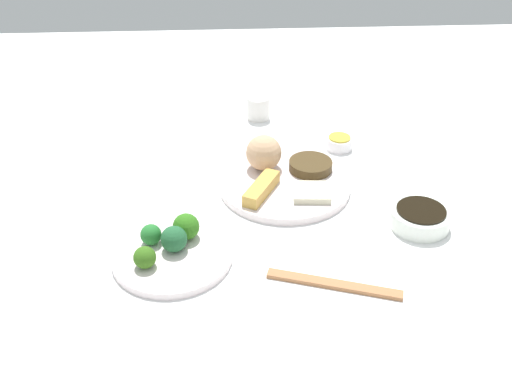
{
  "coord_description": "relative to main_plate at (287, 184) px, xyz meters",
  "views": [
    {
      "loc": [
        1.03,
        -0.12,
        0.71
      ],
      "look_at": [
        0.04,
        -0.07,
        0.06
      ],
      "focal_mm": 41.85,
      "sensor_mm": 36.0,
      "label": 1
    }
  ],
  "objects": [
    {
      "name": "rice_scoop",
      "position": [
        -0.06,
        -0.05,
        0.05
      ],
      "size": [
        0.08,
        0.08,
        0.08
      ],
      "primitive_type": "sphere",
      "color": "tan",
      "rests_on": "main_plate"
    },
    {
      "name": "teacup",
      "position": [
        -0.34,
        -0.04,
        0.02
      ],
      "size": [
        0.06,
        0.06,
        0.06
      ],
      "primitive_type": "cylinder",
      "color": "white",
      "rests_on": "tabletop"
    },
    {
      "name": "sauce_ramekin_hot_mustard",
      "position": [
        -0.16,
        0.14,
        0.01
      ],
      "size": [
        0.06,
        0.06,
        0.03
      ],
      "primitive_type": "cylinder",
      "color": "white",
      "rests_on": "tabletop"
    },
    {
      "name": "tabletop",
      "position": [
        0.03,
        -0.0,
        -0.02
      ],
      "size": [
        2.2,
        2.2,
        0.02
      ],
      "primitive_type": "cube",
      "color": "white",
      "rests_on": "ground"
    },
    {
      "name": "chopsticks_pair",
      "position": [
        0.31,
        0.05,
        -0.0
      ],
      "size": [
        0.09,
        0.23,
        0.01
      ],
      "primitive_type": "cube",
      "rotation": [
        0.0,
        0.0,
        1.26
      ],
      "color": "#AD7044",
      "rests_on": "tabletop"
    },
    {
      "name": "soy_sauce_bowl",
      "position": [
        0.15,
        0.24,
        0.01
      ],
      "size": [
        0.12,
        0.12,
        0.04
      ],
      "primitive_type": "cylinder",
      "color": "white",
      "rests_on": "tabletop"
    },
    {
      "name": "soy_sauce_bowl_liquid",
      "position": [
        0.15,
        0.24,
        0.03
      ],
      "size": [
        0.09,
        0.09,
        0.0
      ],
      "primitive_type": "cylinder",
      "color": "black",
      "rests_on": "soy_sauce_bowl"
    },
    {
      "name": "broccoli_floret_2",
      "position": [
        0.2,
        -0.27,
        0.03
      ],
      "size": [
        0.04,
        0.04,
        0.04
      ],
      "primitive_type": "sphere",
      "color": "#25722E",
      "rests_on": "broccoli_plate"
    },
    {
      "name": "spring_roll",
      "position": [
        0.05,
        -0.06,
        0.02
      ],
      "size": [
        0.12,
        0.08,
        0.03
      ],
      "primitive_type": "cube",
      "rotation": [
        0.0,
        0.0,
        2.65
      ],
      "color": "gold",
      "rests_on": "main_plate"
    },
    {
      "name": "broccoli_plate",
      "position": [
        0.23,
        -0.23,
        -0.0
      ],
      "size": [
        0.22,
        0.22,
        0.01
      ],
      "primitive_type": "cylinder",
      "color": "white",
      "rests_on": "tabletop"
    },
    {
      "name": "broccoli_floret_0",
      "position": [
        0.22,
        -0.22,
        0.03
      ],
      "size": [
        0.05,
        0.05,
        0.05
      ],
      "primitive_type": "sphere",
      "color": "#235E34",
      "rests_on": "broccoli_plate"
    },
    {
      "name": "broccoli_floret_1",
      "position": [
        0.26,
        -0.27,
        0.03
      ],
      "size": [
        0.04,
        0.04,
        0.04
      ],
      "primitive_type": "sphere",
      "color": "#356619",
      "rests_on": "broccoli_plate"
    },
    {
      "name": "stir_fry_heap",
      "position": [
        -0.05,
        0.06,
        0.02
      ],
      "size": [
        0.09,
        0.09,
        0.02
      ],
      "primitive_type": "cylinder",
      "color": "#453319",
      "rests_on": "main_plate"
    },
    {
      "name": "crab_rangoon_wonton",
      "position": [
        0.06,
        0.05,
        0.01
      ],
      "size": [
        0.08,
        0.08,
        0.01
      ],
      "primitive_type": "cube",
      "rotation": [
        0.0,
        0.0,
        -0.07
      ],
      "color": "beige",
      "rests_on": "main_plate"
    },
    {
      "name": "sauce_ramekin_hot_mustard_liquid",
      "position": [
        -0.16,
        0.14,
        0.02
      ],
      "size": [
        0.05,
        0.05,
        0.0
      ],
      "primitive_type": "cylinder",
      "color": "gold",
      "rests_on": "sauce_ramekin_hot_mustard"
    },
    {
      "name": "main_plate",
      "position": [
        0.0,
        0.0,
        0.0
      ],
      "size": [
        0.28,
        0.28,
        0.02
      ],
      "primitive_type": "cylinder",
      "color": "white",
      "rests_on": "tabletop"
    },
    {
      "name": "broccoli_floret_3",
      "position": [
        0.18,
        -0.2,
        0.03
      ],
      "size": [
        0.05,
        0.05,
        0.05
      ],
      "primitive_type": "sphere",
      "color": "#2F711A",
      "rests_on": "broccoli_plate"
    }
  ]
}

